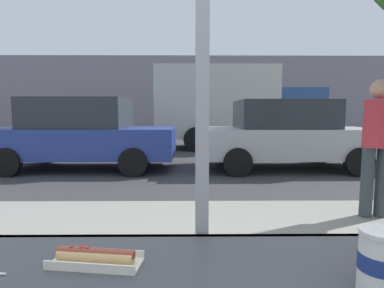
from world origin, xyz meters
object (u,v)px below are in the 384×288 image
at_px(parked_car_blue, 83,134).
at_px(hotdog_tray_near, 96,257).
at_px(soda_cup_right, 379,261).
at_px(pedestrian, 377,139).
at_px(parked_car_silver, 285,134).
at_px(box_truck, 232,106).

bearing_deg(parked_car_blue, hotdog_tray_near, -69.62).
relative_size(soda_cup_right, hotdog_tray_near, 1.12).
height_order(parked_car_blue, pedestrian, pedestrian).
bearing_deg(soda_cup_right, pedestrian, 57.24).
xyz_separation_m(soda_cup_right, parked_car_blue, (-3.15, 6.55, -0.12)).
height_order(parked_car_silver, pedestrian, pedestrian).
height_order(soda_cup_right, box_truck, box_truck).
bearing_deg(parked_car_silver, pedestrian, -92.51).
distance_m(hotdog_tray_near, parked_car_blue, 6.83).
height_order(hotdog_tray_near, parked_car_blue, parked_car_blue).
bearing_deg(hotdog_tray_near, box_truck, 79.66).
xyz_separation_m(parked_car_silver, box_truck, (-0.69, 4.45, 0.83)).
height_order(hotdog_tray_near, pedestrian, pedestrian).
bearing_deg(soda_cup_right, hotdog_tray_near, 168.96).
xyz_separation_m(parked_car_blue, pedestrian, (4.88, -3.86, 0.19)).
distance_m(soda_cup_right, parked_car_blue, 7.27).
distance_m(box_truck, pedestrian, 8.35).
bearing_deg(box_truck, pedestrian, -86.40).
height_order(box_truck, pedestrian, box_truck).
height_order(soda_cup_right, pedestrian, pedestrian).
relative_size(parked_car_blue, parked_car_silver, 1.03).
bearing_deg(soda_cup_right, box_truck, 83.71).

